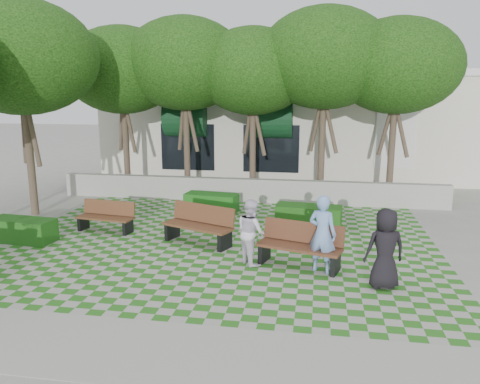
% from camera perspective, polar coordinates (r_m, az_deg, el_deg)
% --- Properties ---
extents(ground, '(90.00, 90.00, 0.00)m').
position_cam_1_polar(ground, '(12.43, -3.45, -7.70)').
color(ground, gray).
rests_on(ground, ground).
extents(lawn, '(12.00, 12.00, 0.00)m').
position_cam_1_polar(lawn, '(13.35, -2.49, -6.23)').
color(lawn, '#2B721E').
rests_on(lawn, ground).
extents(sidewalk_south, '(16.00, 2.00, 0.01)m').
position_cam_1_polar(sidewalk_south, '(8.34, -11.10, -18.47)').
color(sidewalk_south, '#9E9B93').
rests_on(sidewalk_south, ground).
extents(retaining_wall, '(15.00, 0.36, 0.90)m').
position_cam_1_polar(retaining_wall, '(18.18, 0.91, 0.23)').
color(retaining_wall, '#9E9B93').
rests_on(retaining_wall, ground).
extents(bench_east, '(2.16, 1.25, 1.08)m').
position_cam_1_polar(bench_east, '(11.59, 7.34, -6.54)').
color(bench_east, '#502C1B').
rests_on(bench_east, ground).
extents(bench_mid, '(2.18, 1.42, 1.09)m').
position_cam_1_polar(bench_mid, '(13.25, -4.99, -4.07)').
color(bench_mid, '#532F1C').
rests_on(bench_mid, ground).
extents(bench_west, '(1.83, 0.82, 0.93)m').
position_cam_1_polar(bench_west, '(14.92, -16.00, -2.95)').
color(bench_west, '#54311D').
rests_on(bench_west, ground).
extents(hedge_midright, '(2.09, 1.02, 0.71)m').
position_cam_1_polar(hedge_midright, '(14.91, 8.36, -2.98)').
color(hedge_midright, '#184713').
rests_on(hedge_midright, ground).
extents(hedge_midleft, '(1.95, 0.99, 0.65)m').
position_cam_1_polar(hedge_midleft, '(16.71, -3.51, -1.31)').
color(hedge_midleft, '#175416').
rests_on(hedge_midleft, ground).
extents(hedge_west, '(1.96, 0.94, 0.66)m').
position_cam_1_polar(hedge_west, '(14.79, -25.05, -4.23)').
color(hedge_west, '#174913').
rests_on(hedge_west, ground).
extents(person_blue, '(0.81, 0.69, 1.87)m').
position_cam_1_polar(person_blue, '(11.21, 10.01, -5.05)').
color(person_blue, '#799FDD').
rests_on(person_blue, ground).
extents(person_dark, '(0.99, 0.77, 1.78)m').
position_cam_1_polar(person_dark, '(10.65, 17.26, -6.61)').
color(person_dark, black).
rests_on(person_dark, ground).
extents(person_white, '(0.97, 1.01, 1.64)m').
position_cam_1_polar(person_white, '(11.61, 1.35, -4.86)').
color(person_white, white).
rests_on(person_white, ground).
extents(tree_row, '(17.70, 13.40, 7.41)m').
position_cam_1_polar(tree_row, '(17.94, -5.27, 15.21)').
color(tree_row, '#47382B').
rests_on(tree_row, ground).
extents(building, '(18.00, 8.92, 5.15)m').
position_cam_1_polar(building, '(25.57, 5.71, 8.33)').
color(building, beige).
rests_on(building, ground).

